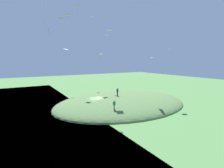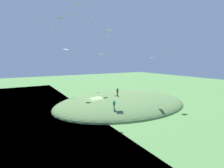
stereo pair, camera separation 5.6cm
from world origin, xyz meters
name	(u,v)px [view 2 (the right image)]	position (x,y,z in m)	size (l,w,h in m)	color
ground_plane	(96,108)	(0.00, 0.00, 0.00)	(160.00, 160.00, 0.00)	#4E7F41
grass_hill	(122,104)	(6.65, -0.05, 0.00)	(31.94, 23.96, 4.65)	#547541
person_on_hilltop	(117,91)	(4.76, -1.08, 3.42)	(0.62, 0.62, 1.79)	navy
person_with_child	(114,104)	(0.01, -7.41, 2.60)	(0.66, 0.66, 1.68)	#1B3346
kite_0	(45,22)	(-6.60, 17.27, 20.26)	(1.13, 0.99, 1.41)	white
kite_1	(110,46)	(6.13, 4.77, 13.75)	(0.65, 0.76, 2.09)	silver
kite_2	(107,36)	(13.09, 18.54, 18.44)	(0.84, 0.60, 1.68)	silver
kite_3	(91,17)	(6.88, 17.21, 23.39)	(1.18, 1.38, 1.62)	white
kite_4	(61,19)	(-5.93, 3.49, 18.50)	(1.08, 0.81, 1.72)	white
kite_5	(68,15)	(-0.28, 17.19, 22.92)	(1.08, 1.24, 2.25)	white
kite_8	(50,29)	(-6.76, 10.98, 17.53)	(1.00, 1.30, 1.32)	white
kite_9	(151,58)	(9.59, -6.27, 10.67)	(0.99, 1.23, 1.70)	white
kite_10	(110,30)	(2.54, -1.47, 16.25)	(1.40, 1.21, 1.87)	#F3DECF
kite_11	(66,50)	(-6.76, -2.15, 12.06)	(0.97, 0.87, 1.45)	silver
kite_12	(83,23)	(-0.15, 6.54, 18.85)	(1.14, 1.24, 1.84)	white
kite_13	(101,54)	(3.06, 3.66, 11.66)	(1.34, 1.10, 1.41)	white
kite_14	(79,5)	(-5.81, -6.68, 18.46)	(0.99, 0.83, 1.34)	white
kite_15	(169,49)	(14.32, -6.64, 12.59)	(1.23, 0.95, 1.15)	white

